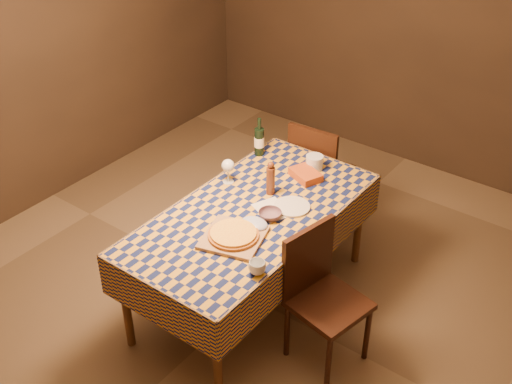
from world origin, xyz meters
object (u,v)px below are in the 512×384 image
dining_table (251,221)px  chair_right (320,289)px  bowl (270,215)px  pizza (233,234)px  wine_bottle (259,141)px  cutting_board (233,237)px  chair_far (318,169)px  white_plate (292,207)px

dining_table → chair_right: size_ratio=1.98×
dining_table → bowl: bowl is taller
pizza → wine_bottle: (-0.50, 0.94, 0.08)m
cutting_board → chair_right: (0.54, 0.17, -0.26)m
chair_far → pizza: bearing=-80.2°
cutting_board → chair_far: size_ratio=0.39×
chair_far → chair_right: same height
dining_table → cutting_board: bearing=-73.7°
pizza → bowl: bearing=81.1°
dining_table → white_plate: size_ratio=7.58×
wine_bottle → chair_right: wine_bottle is taller
wine_bottle → white_plate: bearing=-36.2°
bowl → white_plate: size_ratio=0.62×
white_plate → chair_right: (0.44, -0.33, -0.25)m
dining_table → cutting_board: 0.32m
pizza → white_plate: pizza is taller
dining_table → white_plate: bearing=47.2°
dining_table → chair_far: 1.10m
bowl → white_plate: 0.19m
chair_right → wine_bottle: bearing=143.7°
chair_far → dining_table: bearing=-82.1°
chair_right → dining_table: bearing=168.6°
chair_far → bowl: bearing=-74.8°
wine_bottle → pizza: bearing=-62.0°
pizza → wine_bottle: 1.06m
dining_table → chair_right: 0.66m
bowl → dining_table: bearing=-171.7°
pizza → wine_bottle: bearing=118.0°
bowl → chair_far: 1.13m
wine_bottle → white_plate: wine_bottle is taller
dining_table → pizza: bearing=-73.7°
chair_right → white_plate: bearing=143.4°
bowl → chair_right: chair_right is taller
pizza → white_plate: (0.10, 0.50, -0.03)m
cutting_board → white_plate: size_ratio=1.48×
cutting_board → bowl: (0.05, 0.32, 0.01)m
chair_far → chair_right: size_ratio=1.00×
dining_table → chair_far: chair_far is taller
wine_bottle → chair_far: (0.26, 0.44, -0.36)m
cutting_board → white_plate: (0.10, 0.50, -0.00)m
white_plate → chair_right: bearing=-36.6°
wine_bottle → chair_right: bearing=-36.3°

